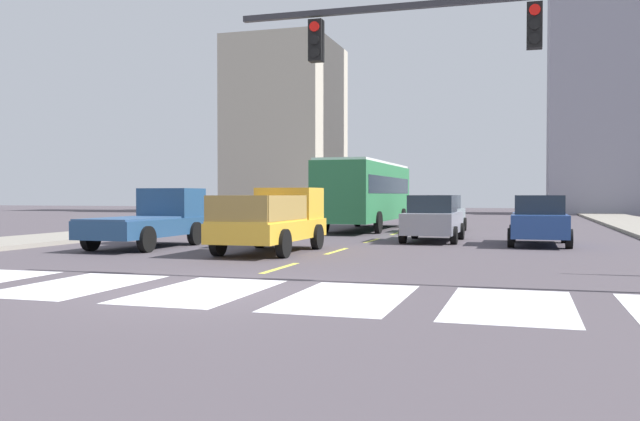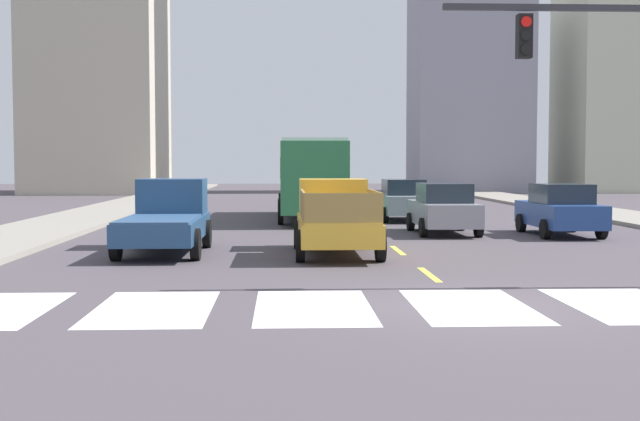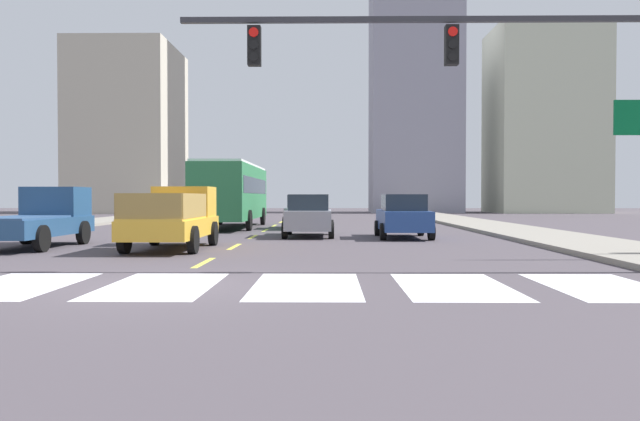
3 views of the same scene
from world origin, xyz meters
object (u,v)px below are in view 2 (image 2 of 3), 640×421
Objects in this scene: sedan_mid at (443,209)px; sedan_far at (403,200)px; sedan_near_right at (560,210)px; pickup_stakebed at (335,218)px; city_bus at (310,173)px; pickup_dark at (167,218)px.

sedan_far is (-0.45, 6.48, 0.00)m from sedan_mid.
sedan_mid is at bearing 165.14° from sedan_near_right.
sedan_mid is 3.82m from sedan_near_right.
pickup_stakebed is 0.48× the size of city_bus.
pickup_dark reaches higher than sedan_mid.
pickup_dark is 14.33m from sedan_far.
pickup_stakebed is 7.11m from sedan_mid.
pickup_dark is 1.18× the size of sedan_near_right.
city_bus is 2.45× the size of sedan_far.
pickup_dark is at bearing -146.39° from sedan_mid.
sedan_mid and sedan_near_right have the same top height.
sedan_far is at bearing 57.61° from pickup_dark.
sedan_near_right is at bearing -58.55° from sedan_far.
sedan_near_right is (8.00, -8.19, -1.09)m from city_bus.
city_bus reaches higher than pickup_stakebed.
pickup_stakebed is 9.26m from sedan_near_right.
pickup_dark is 0.48× the size of city_bus.
sedan_mid is at bearing 56.24° from pickup_stakebed.
sedan_far is at bearing 95.73° from sedan_mid.
sedan_mid is at bearing 33.99° from pickup_dark.
sedan_near_right is at bearing 33.79° from pickup_stakebed.
pickup_stakebed is 1.18× the size of sedan_near_right.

